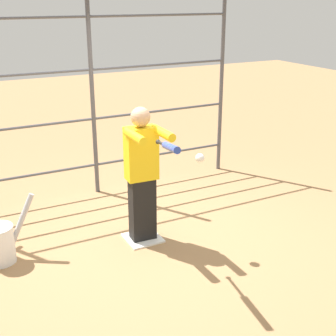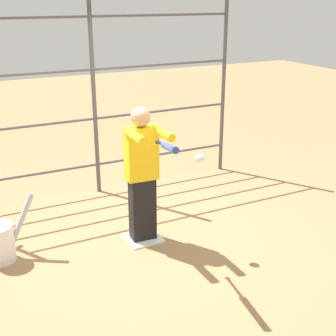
# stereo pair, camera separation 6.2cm
# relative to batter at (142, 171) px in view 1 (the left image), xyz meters

# --- Properties ---
(ground_plane) EXTENTS (24.00, 24.00, 0.00)m
(ground_plane) POSITION_rel_batter_xyz_m (0.00, -0.02, -0.86)
(ground_plane) COLOR #9E754C
(home_plate) EXTENTS (0.40, 0.40, 0.02)m
(home_plate) POSITION_rel_batter_xyz_m (0.00, -0.02, -0.85)
(home_plate) COLOR white
(home_plate) RESTS_ON ground
(fence_backstop) EXTENTS (4.25, 0.06, 2.86)m
(fence_backstop) POSITION_rel_batter_xyz_m (0.00, -1.62, 0.57)
(fence_backstop) COLOR #4C4C51
(fence_backstop) RESTS_ON ground
(batter) EXTENTS (0.41, 0.54, 1.58)m
(batter) POSITION_rel_batter_xyz_m (0.00, 0.00, 0.00)
(batter) COLOR black
(batter) RESTS_ON ground
(baseball_bat_swinging) EXTENTS (0.24, 0.78, 0.21)m
(baseball_bat_swinging) POSITION_rel_batter_xyz_m (0.11, 0.86, 0.55)
(baseball_bat_swinging) COLOR black
(softball_in_flight) EXTENTS (0.10, 0.10, 0.10)m
(softball_in_flight) POSITION_rel_batter_xyz_m (-0.47, 0.45, 0.23)
(softball_in_flight) COLOR white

